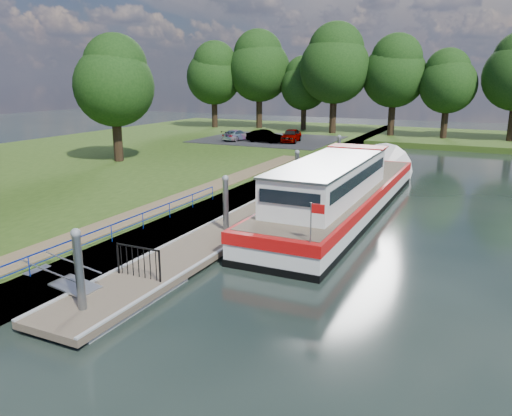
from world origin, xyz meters
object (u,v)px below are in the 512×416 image
at_px(barge, 346,191).
at_px(car_c, 237,135).
at_px(pontoon, 266,211).
at_px(car_a, 291,135).
at_px(car_b, 265,136).

height_order(barge, car_c, barge).
xyz_separation_m(pontoon, car_a, (-7.94, 23.63, 1.32)).
bearing_deg(pontoon, car_b, 114.73).
xyz_separation_m(car_a, car_c, (-5.65, -1.08, -0.11)).
bearing_deg(car_b, barge, -137.94).
xyz_separation_m(car_a, car_b, (-2.32, -1.37, -0.05)).
height_order(car_b, car_c, car_b).
xyz_separation_m(pontoon, car_c, (-13.59, 22.55, 1.21)).
relative_size(pontoon, car_c, 7.83).
relative_size(barge, car_b, 5.61).
bearing_deg(car_c, pontoon, 129.00).
height_order(pontoon, barge, barge).
bearing_deg(barge, car_a, 118.82).
distance_m(barge, car_b, 23.99).
bearing_deg(car_a, barge, -69.83).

